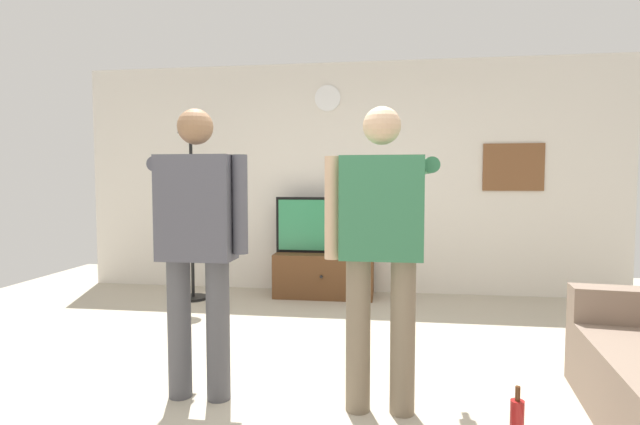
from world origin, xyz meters
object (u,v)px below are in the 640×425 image
object	(u,v)px
floor_lamp	(191,172)
person_standing_nearer_lamp	(198,235)
framed_picture	(513,167)
tv_stand	(324,275)
television	(325,225)
wall_clock	(328,98)
person_standing_nearer_couch	(381,239)

from	to	relation	value
floor_lamp	person_standing_nearer_lamp	size ratio (longest dim) A/B	1.14
framed_picture	floor_lamp	xyz separation A→B (m)	(-3.54, -0.64, -0.06)
tv_stand	television	distance (m)	0.57
wall_clock	floor_lamp	bearing A→B (deg)	-155.98
framed_picture	person_standing_nearer_lamp	xyz separation A→B (m)	(-2.52, -2.97, -0.48)
framed_picture	person_standing_nearer_couch	bearing A→B (deg)	-115.49
television	wall_clock	bearing A→B (deg)	90.00
floor_lamp	person_standing_nearer_couch	distance (m)	3.19
television	person_standing_nearer_lamp	distance (m)	2.76
tv_stand	person_standing_nearer_lamp	bearing A→B (deg)	-98.73
floor_lamp	wall_clock	bearing A→B (deg)	24.02
person_standing_nearer_lamp	person_standing_nearer_couch	distance (m)	1.09
framed_picture	television	bearing A→B (deg)	-173.27
wall_clock	person_standing_nearer_couch	bearing A→B (deg)	-77.26
tv_stand	wall_clock	world-z (taller)	wall_clock
tv_stand	person_standing_nearer_couch	world-z (taller)	person_standing_nearer_couch
television	person_standing_nearer_couch	world-z (taller)	person_standing_nearer_couch
television	person_standing_nearer_lamp	world-z (taller)	person_standing_nearer_lamp
person_standing_nearer_lamp	floor_lamp	bearing A→B (deg)	113.61
tv_stand	wall_clock	bearing A→B (deg)	90.00
television	person_standing_nearer_couch	xyz separation A→B (m)	(0.68, -2.75, 0.18)
tv_stand	person_standing_nearer_couch	bearing A→B (deg)	-75.94
tv_stand	person_standing_nearer_lamp	xyz separation A→B (m)	(-0.41, -2.68, 0.74)
television	framed_picture	distance (m)	2.22
framed_picture	person_standing_nearer_lamp	world-z (taller)	same
tv_stand	person_standing_nearer_lamp	world-z (taller)	person_standing_nearer_lamp
person_standing_nearer_lamp	person_standing_nearer_couch	world-z (taller)	person_standing_nearer_lamp
wall_clock	floor_lamp	xyz separation A→B (m)	(-1.43, -0.64, -0.87)
wall_clock	person_standing_nearer_lamp	xyz separation A→B (m)	(-0.41, -2.97, -1.29)
tv_stand	wall_clock	distance (m)	2.06
wall_clock	person_standing_nearer_lamp	bearing A→B (deg)	-97.89
tv_stand	television	bearing A→B (deg)	90.00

